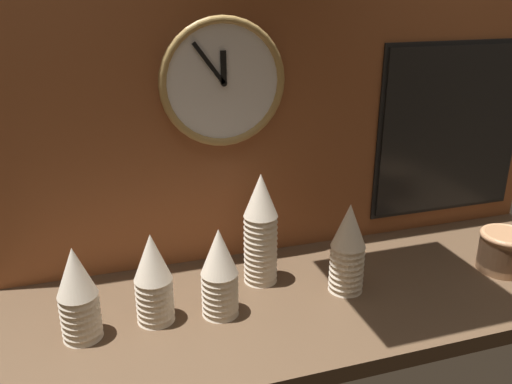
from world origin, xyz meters
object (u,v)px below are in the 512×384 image
Objects in this scene: cup_stack_left at (153,279)px; bowl_stack_far_right at (504,250)px; cup_stack_center at (261,229)px; wall_clock at (223,83)px; cup_stack_center_right at (348,248)px; cup_stack_far_left at (78,294)px; menu_board at (451,130)px; cup_stack_center_left at (219,272)px.

cup_stack_left is 1.61× the size of bowl_stack_far_right.
bowl_stack_far_right is at bearing -12.63° from cup_stack_center.
wall_clock reaches higher than cup_stack_left.
cup_stack_center_right is 0.45m from bowl_stack_far_right.
bowl_stack_far_right is (1.08, -0.03, -0.05)m from cup_stack_far_left.
bowl_stack_far_right is 0.26× the size of menu_board.
cup_stack_left is 0.68× the size of wall_clock.
cup_stack_far_left and cup_stack_center_left have the same top height.
menu_board is (0.78, 0.26, 0.20)m from cup_stack_center_left.
cup_stack_center_left is 0.85m from menu_board.
cup_stack_center_right reaches higher than cup_stack_left.
bowl_stack_far_right is at bearing -1.68° from cup_stack_far_left.
cup_stack_center_right is at bearing 175.60° from bowl_stack_far_right.
cup_stack_center_left is 0.77m from bowl_stack_far_right.
bowl_stack_far_right is at bearing -4.40° from cup_stack_center_right.
cup_stack_far_left is at bearing 179.29° from cup_stack_center_left.
cup_stack_left and cup_stack_far_left have the same top height.
wall_clock is at bearing 157.73° from bowl_stack_far_right.
cup_stack_center is 2.17× the size of bowl_stack_far_right.
wall_clock is 0.62× the size of menu_board.
cup_stack_left is 0.47m from cup_stack_center_right.
cup_stack_center is at bearing -166.97° from menu_board.
cup_stack_center_right is 0.22m from cup_stack_center.
wall_clock is 0.72m from menu_board.
cup_stack_center_left is at bearing -139.86° from cup_stack_center.
cup_stack_left is 0.92m from bowl_stack_far_right.
cup_stack_far_left is 0.63m from cup_stack_center_right.
menu_board is (0.64, 0.15, 0.17)m from cup_stack_center.
menu_board reaches higher than cup_stack_left.
cup_stack_left is at bearing 3.94° from cup_stack_far_left.
wall_clock reaches higher than cup_stack_center_right.
cup_stack_center is (0.44, 0.11, 0.04)m from cup_stack_far_left.
cup_stack_far_left is at bearing -165.98° from cup_stack_center.
cup_stack_center reaches higher than cup_stack_center_right.
cup_stack_center_right is at bearing -45.63° from wall_clock.
cup_stack_center_right reaches higher than bowl_stack_far_right.
wall_clock is at bearing 46.24° from cup_stack_left.
cup_stack_center_right reaches higher than cup_stack_far_left.
wall_clock is at bearing 134.37° from cup_stack_center_right.
cup_stack_left is 0.30m from cup_stack_center.
wall_clock is (-0.24, 0.25, 0.37)m from cup_stack_center_right.
cup_stack_far_left is 0.93× the size of cup_stack_center_right.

